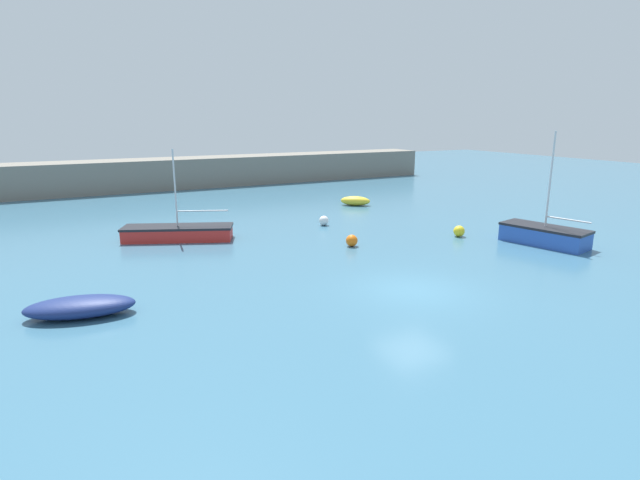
% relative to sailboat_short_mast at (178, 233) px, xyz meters
% --- Properties ---
extents(ground_plane, '(120.00, 120.00, 0.20)m').
position_rel_sailboat_short_mast_xyz_m(ground_plane, '(6.01, -11.91, -0.49)').
color(ground_plane, '#38667F').
extents(harbor_breakwater, '(47.31, 3.86, 2.63)m').
position_rel_sailboat_short_mast_xyz_m(harbor_breakwater, '(6.01, 20.05, 0.93)').
color(harbor_breakwater, slate).
rests_on(harbor_breakwater, ground_plane).
extents(sailboat_short_mast, '(5.74, 3.64, 4.70)m').
position_rel_sailboat_short_mast_xyz_m(sailboat_short_mast, '(0.00, 0.00, 0.00)').
color(sailboat_short_mast, red).
rests_on(sailboat_short_mast, ground_plane).
extents(sailboat_tall_mast, '(2.52, 4.39, 5.59)m').
position_rel_sailboat_short_mast_xyz_m(sailboat_tall_mast, '(16.03, -9.52, 0.10)').
color(sailboat_tall_mast, '#2D56B7').
rests_on(sailboat_tall_mast, ground_plane).
extents(rowboat_blue_near, '(3.61, 2.17, 0.64)m').
position_rel_sailboat_short_mast_xyz_m(rowboat_blue_near, '(-5.06, -8.89, -0.07)').
color(rowboat_blue_near, navy).
rests_on(rowboat_blue_near, ground_plane).
extents(dinghy_near_pier, '(2.25, 2.15, 0.67)m').
position_rel_sailboat_short_mast_xyz_m(dinghy_near_pier, '(13.63, 4.56, -0.06)').
color(dinghy_near_pier, yellow).
rests_on(dinghy_near_pier, ground_plane).
extents(mooring_buoy_orange, '(0.59, 0.59, 0.59)m').
position_rel_sailboat_short_mast_xyz_m(mooring_buoy_orange, '(7.30, -5.33, -0.10)').
color(mooring_buoy_orange, orange).
rests_on(mooring_buoy_orange, ground_plane).
extents(mooring_buoy_white, '(0.57, 0.57, 0.57)m').
position_rel_sailboat_short_mast_xyz_m(mooring_buoy_white, '(8.40, -0.37, -0.10)').
color(mooring_buoy_white, white).
rests_on(mooring_buoy_white, ground_plane).
extents(mooring_buoy_yellow, '(0.60, 0.60, 0.60)m').
position_rel_sailboat_short_mast_xyz_m(mooring_buoy_yellow, '(13.46, -6.24, -0.09)').
color(mooring_buoy_yellow, yellow).
rests_on(mooring_buoy_yellow, ground_plane).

